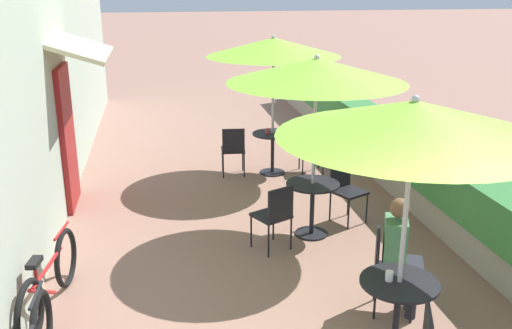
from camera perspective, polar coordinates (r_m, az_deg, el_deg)
cafe_facade_wall at (r=9.25m, az=-19.43°, el=9.71°), size 0.98×14.42×4.20m
planter_hedge at (r=10.23m, az=12.26°, el=2.13°), size 0.60×13.42×1.01m
patio_table_near at (r=5.40m, az=13.97°, el=-13.37°), size 0.70×0.70×0.73m
patio_umbrella_near at (r=4.76m, az=15.51°, el=4.39°), size 2.24×2.24×2.40m
cafe_chair_near_right at (r=5.99m, az=13.00°, el=-9.83°), size 0.52×0.52×0.87m
seated_patron_near_right at (r=5.92m, az=14.21°, el=-8.42°), size 0.49×0.44×1.25m
coffee_cup_near at (r=5.26m, az=13.19°, el=-10.80°), size 0.07×0.07×0.09m
patio_table_mid at (r=7.57m, az=5.66°, el=-3.49°), size 0.70×0.70×0.73m
patio_umbrella_mid at (r=7.13m, az=6.08°, el=9.31°), size 2.24×2.24×2.40m
cafe_chair_mid_left at (r=7.09m, az=1.92°, el=-4.82°), size 0.54×0.54×0.87m
cafe_chair_mid_right at (r=8.07m, az=8.94°, el=-2.14°), size 0.54×0.54×0.87m
patio_table_far at (r=9.95m, az=1.66°, el=1.90°), size 0.70×0.70×0.73m
patio_umbrella_far at (r=9.62m, az=1.75°, el=11.65°), size 2.24×2.24×2.40m
cafe_chair_far_left at (r=10.13m, az=5.50°, el=2.18°), size 0.43×0.43×0.87m
cafe_chair_far_right at (r=9.82m, az=-2.29°, el=1.73°), size 0.43×0.43×0.87m
coffee_cup_far at (r=9.84m, az=1.19°, el=3.36°), size 0.07×0.07×0.09m
bicycle_second at (r=6.26m, az=-19.99°, el=-10.99°), size 0.34×1.76×0.75m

